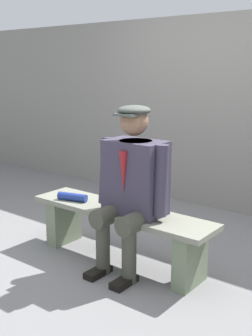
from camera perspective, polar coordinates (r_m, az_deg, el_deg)
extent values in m
plane|color=slate|center=(3.67, -0.78, -12.18)|extent=(30.00, 30.00, 0.00)
cube|color=gray|center=(3.50, -0.80, -5.77)|extent=(1.65, 0.39, 0.04)
cube|color=slate|center=(3.25, 8.51, -11.83)|extent=(0.12, 0.33, 0.41)
cube|color=slate|center=(4.00, -8.21, -6.91)|extent=(0.12, 0.33, 0.41)
cube|color=#383345|center=(3.33, 1.26, -1.23)|extent=(0.47, 0.29, 0.58)
cylinder|color=#1E2338|center=(3.27, 1.28, 3.15)|extent=(0.26, 0.26, 0.06)
cone|color=maroon|center=(3.19, -0.33, -0.54)|extent=(0.07, 0.07, 0.32)
sphere|color=#8C664C|center=(3.23, 1.08, 6.22)|extent=(0.22, 0.22, 0.22)
ellipsoid|color=#414640|center=(3.22, 1.09, 7.66)|extent=(0.25, 0.25, 0.08)
cube|color=#414640|center=(3.15, 0.01, 7.04)|extent=(0.17, 0.10, 0.02)
cylinder|color=#404136|center=(3.24, 1.75, -6.94)|extent=(0.15, 0.40, 0.15)
cylinder|color=#404136|center=(3.24, 0.41, -11.31)|extent=(0.11, 0.11, 0.46)
cube|color=black|center=(3.29, -0.26, -14.87)|extent=(0.10, 0.24, 0.05)
cylinder|color=#383345|center=(3.14, 4.66, -1.70)|extent=(0.11, 0.13, 0.53)
cylinder|color=#404136|center=(3.39, -1.76, -6.03)|extent=(0.15, 0.40, 0.15)
cylinder|color=#404136|center=(3.39, -3.08, -10.20)|extent=(0.11, 0.11, 0.46)
cube|color=black|center=(3.43, -3.71, -13.61)|extent=(0.10, 0.24, 0.05)
cylinder|color=#383345|center=(3.45, -2.63, -0.33)|extent=(0.12, 0.17, 0.54)
cylinder|color=navy|center=(3.73, -7.11, -3.82)|extent=(0.27, 0.14, 0.07)
cube|color=gray|center=(4.94, 13.00, 6.98)|extent=(12.00, 0.24, 2.14)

